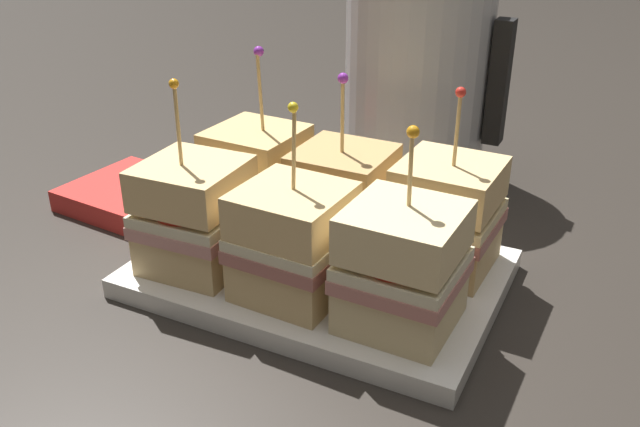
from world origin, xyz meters
name	(u,v)px	position (x,y,z in m)	size (l,w,h in m)	color
ground_plane	(320,281)	(0.00, 0.00, 0.00)	(6.00, 6.00, 0.00)	#2D2823
serving_platter	(320,273)	(0.00, 0.00, 0.01)	(0.32, 0.22, 0.02)	white
sandwich_front_left	(195,216)	(-0.10, -0.05, 0.07)	(0.09, 0.09, 0.17)	#DBB77A
sandwich_front_center	(293,242)	(0.00, -0.05, 0.06)	(0.09, 0.09, 0.16)	#DBB77A
sandwich_front_right	(402,268)	(0.09, -0.05, 0.07)	(0.09, 0.09, 0.16)	beige
sandwich_back_left	(257,177)	(-0.09, 0.05, 0.07)	(0.09, 0.09, 0.18)	tan
sandwich_back_center	(342,198)	(0.00, 0.05, 0.06)	(0.09, 0.09, 0.17)	tan
sandwich_back_right	(446,215)	(0.10, 0.05, 0.07)	(0.09, 0.09, 0.16)	#DBB77A
kettle_steel	(417,79)	(-0.01, 0.28, 0.12)	(0.19, 0.17, 0.26)	#B7BABF
napkin_stack	(131,194)	(-0.26, 0.05, 0.01)	(0.13, 0.13, 0.02)	red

